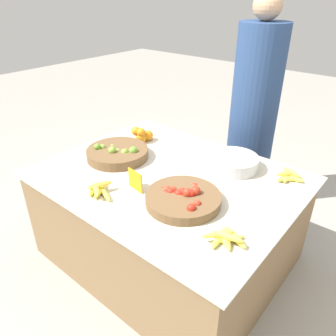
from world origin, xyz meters
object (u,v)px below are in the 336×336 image
lime_bowl (118,153)px  metal_bowl (234,162)px  vendor_person (253,115)px  tomato_basket (183,198)px  price_sign (135,180)px

lime_bowl → metal_bowl: size_ratio=1.33×
lime_bowl → metal_bowl: (0.65, 0.36, 0.01)m
metal_bowl → vendor_person: 0.70m
lime_bowl → tomato_basket: bearing=-11.8°
tomato_basket → metal_bowl: bearing=88.7°
lime_bowl → price_sign: size_ratio=3.41×
lime_bowl → vendor_person: (0.44, 1.02, 0.08)m
tomato_basket → price_sign: size_ratio=3.35×
tomato_basket → price_sign: price_sign is taller
lime_bowl → tomato_basket: lime_bowl is taller
metal_bowl → vendor_person: vendor_person is taller
metal_bowl → vendor_person: size_ratio=0.19×
lime_bowl → tomato_basket: (0.64, -0.13, -0.00)m
tomato_basket → vendor_person: bearing=99.9°
lime_bowl → price_sign: price_sign is taller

